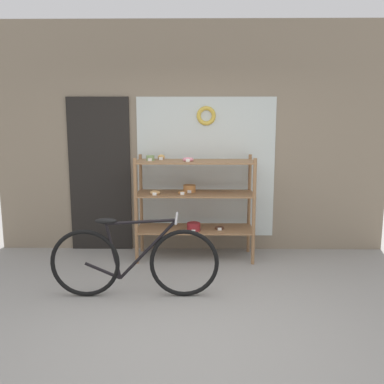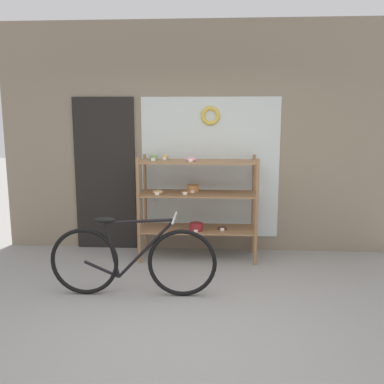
# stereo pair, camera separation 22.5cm
# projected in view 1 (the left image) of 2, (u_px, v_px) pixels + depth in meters

# --- Properties ---
(ground_plane) EXTENTS (30.00, 30.00, 0.00)m
(ground_plane) POSITION_uv_depth(u_px,v_px,m) (187.00, 329.00, 3.76)
(ground_plane) COLOR gray
(storefront_facade) EXTENTS (5.33, 0.13, 3.09)m
(storefront_facade) POSITION_uv_depth(u_px,v_px,m) (188.00, 141.00, 5.81)
(storefront_facade) COLOR gray
(storefront_facade) RESTS_ON ground_plane
(display_case) EXTENTS (1.51, 0.55, 1.35)m
(display_case) POSITION_uv_depth(u_px,v_px,m) (193.00, 197.00, 5.53)
(display_case) COLOR #8E6642
(display_case) RESTS_ON ground_plane
(bicycle) EXTENTS (1.73, 0.46, 0.85)m
(bicycle) POSITION_uv_depth(u_px,v_px,m) (134.00, 261.00, 4.38)
(bicycle) COLOR black
(bicycle) RESTS_ON ground_plane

